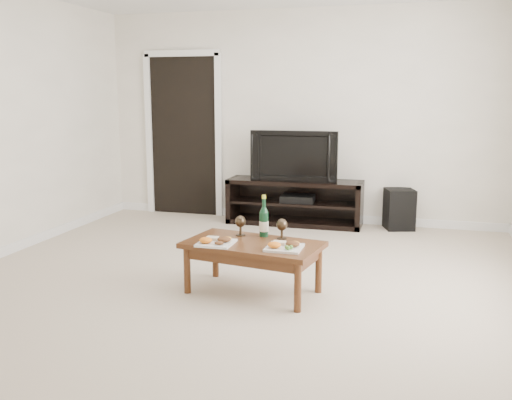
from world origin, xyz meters
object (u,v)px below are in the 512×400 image
object	(u,v)px
media_console	(294,202)
television	(295,155)
subwoofer	(399,209)
coffee_table	(253,268)

from	to	relation	value
media_console	television	distance (m)	0.58
television	subwoofer	xyz separation A→B (m)	(1.25, 0.09, -0.61)
media_console	subwoofer	xyz separation A→B (m)	(1.25, 0.09, -0.04)
media_console	television	size ratio (longest dim) A/B	1.56
media_console	television	bearing A→B (deg)	180.00
media_console	coffee_table	size ratio (longest dim) A/B	1.53
media_console	coffee_table	xyz separation A→B (m)	(0.18, -2.49, -0.07)
subwoofer	coffee_table	size ratio (longest dim) A/B	0.45
television	coffee_table	world-z (taller)	television
coffee_table	subwoofer	bearing A→B (deg)	67.54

